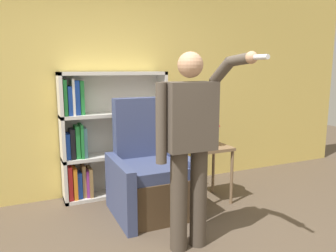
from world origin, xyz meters
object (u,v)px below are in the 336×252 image
bookcase (104,137)px  side_table (208,156)px  armchair (149,178)px  person_standing (190,140)px  table_lamp (209,122)px

bookcase → side_table: (1.09, -0.66, -0.19)m
armchair → person_standing: (0.05, -0.85, 0.60)m
bookcase → armchair: 0.82m
bookcase → table_lamp: 1.29m
person_standing → table_lamp: person_standing is taller
armchair → side_table: size_ratio=1.84×
bookcase → armchair: size_ratio=1.23×
bookcase → table_lamp: bearing=-31.4°
bookcase → table_lamp: size_ratio=4.00×
side_table → armchair: bearing=179.7°
bookcase → person_standing: 1.58m
armchair → table_lamp: bearing=-0.3°
bookcase → armchair: bookcase is taller
side_table → table_lamp: size_ratio=1.76×
bookcase → person_standing: bearing=-75.8°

